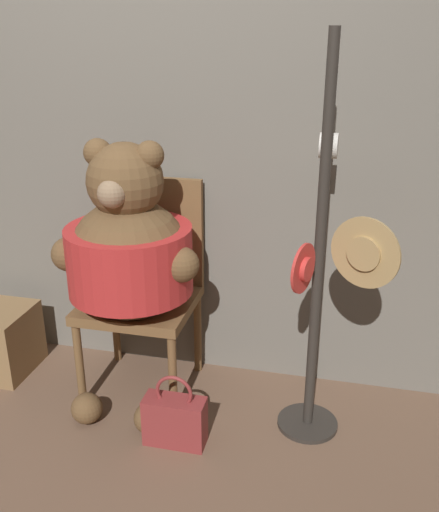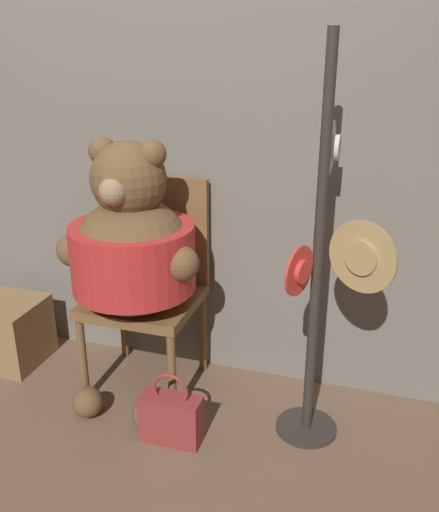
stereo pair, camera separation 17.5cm
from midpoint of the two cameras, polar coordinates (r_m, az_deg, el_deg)
name	(u,v)px [view 2 (the right image)]	position (r m, az deg, el deg)	size (l,w,h in m)	color
ground_plane	(147,417)	(2.84, -5.49, -15.75)	(14.00, 14.00, 0.00)	brown
wall_back	(185,140)	(2.85, -1.70, 11.52)	(8.00, 0.10, 2.44)	slate
chair	(150,277)	(2.87, -5.26, -2.14)	(0.53, 0.49, 1.06)	brown
teddy_bear	(132,250)	(2.64, -6.88, 0.60)	(0.70, 0.62, 1.29)	brown
hat_display_rack	(324,274)	(2.39, 12.45, -1.82)	(0.45, 0.51, 1.74)	#332D28
handbag_on_ground	(171,417)	(2.63, -2.89, -15.85)	(0.27, 0.11, 0.35)	maroon
wooden_crate	(9,332)	(3.34, -18.86, -7.21)	(0.35, 0.35, 0.35)	#937047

